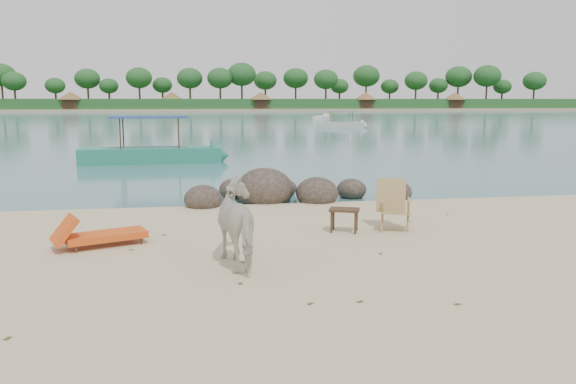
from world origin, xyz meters
The scene contains 12 objects.
water centered at (0.00, 90.00, 0.00)m, with size 400.00×400.00×0.00m, color #3B6F77.
far_shore centered at (0.00, 170.00, 0.00)m, with size 420.00×90.00×1.40m, color tan.
far_scenery centered at (0.03, 136.70, 3.14)m, with size 420.00×18.00×9.50m.
boulders centered at (0.37, 6.65, 0.22)m, with size 6.34×2.80×1.19m.
cow centered at (-1.23, 0.53, 0.71)m, with size 0.76×1.68×1.42m, color beige.
side_table centered at (1.04, 2.56, 0.25)m, with size 0.61×0.39×0.49m, color #322214, non-canonical shape.
lounge_chair centered at (-3.70, 2.20, 0.28)m, with size 1.84×0.64×0.55m, color #D84819, non-canonical shape.
deck_chair centered at (2.14, 2.53, 0.53)m, with size 0.68×0.75×1.06m, color #A58152, non-canonical shape.
boat_near centered at (-4.04, 17.42, 1.69)m, with size 6.98×1.57×3.39m, color #247C64, non-canonical shape.
boat_mid centered at (12.85, 48.52, 1.39)m, with size 5.71×1.28×2.78m, color #BABAB5, non-canonical shape.
boat_far centered at (15.58, 69.99, 0.36)m, with size 6.21×1.40×0.72m, color silver, non-canonical shape.
dead_leaves centered at (0.29, 0.09, 0.00)m, with size 8.65×7.14×0.00m.
Camera 1 is at (-1.93, -8.56, 2.75)m, focal length 35.00 mm.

